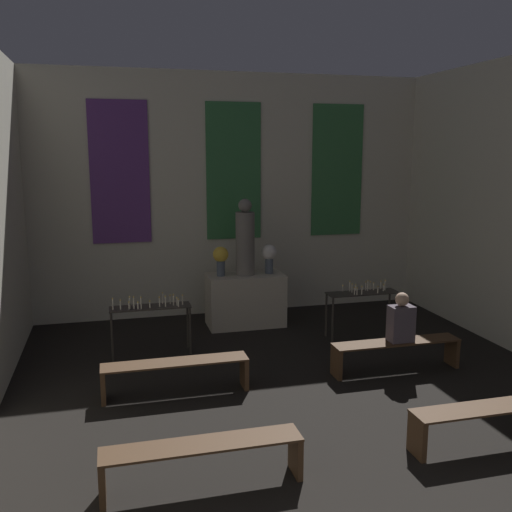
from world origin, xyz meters
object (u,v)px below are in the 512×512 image
at_px(altar, 245,300).
at_px(candle_rack_left, 151,313).
at_px(flower_vase_left, 221,258).
at_px(pew_second_right, 494,416).
at_px(statue, 245,240).
at_px(pew_back_left, 176,370).
at_px(pew_back_right, 396,349).
at_px(person_seated, 401,320).
at_px(candle_rack_right, 363,299).
at_px(flower_vase_right, 269,255).
at_px(pew_second_left, 203,455).

bearing_deg(altar, candle_rack_left, -147.66).
height_order(flower_vase_left, pew_second_right, flower_vase_left).
relative_size(statue, pew_back_left, 0.72).
relative_size(pew_back_right, person_seated, 2.65).
bearing_deg(candle_rack_right, person_seated, -95.22).
height_order(candle_rack_right, person_seated, person_seated).
distance_m(pew_second_right, pew_back_left, 3.98).
relative_size(flower_vase_right, candle_rack_left, 0.43).
height_order(flower_vase_left, pew_back_right, flower_vase_left).
distance_m(statue, pew_back_left, 3.49).
xyz_separation_m(flower_vase_left, flower_vase_right, (0.93, 0.00, 0.00)).
xyz_separation_m(pew_second_left, pew_second_right, (3.28, 0.00, 0.00)).
bearing_deg(altar, candle_rack_right, -32.08).
xyz_separation_m(pew_second_right, pew_back_right, (0.00, 2.25, 0.00)).
relative_size(statue, flower_vase_left, 2.59).
distance_m(flower_vase_right, candle_rack_right, 1.92).
relative_size(candle_rack_right, person_seated, 1.73).
bearing_deg(statue, person_seated, -58.77).
bearing_deg(flower_vase_left, pew_back_right, -53.11).
distance_m(candle_rack_left, pew_second_left, 3.91).
height_order(flower_vase_left, flower_vase_right, same).
distance_m(statue, flower_vase_right, 0.55).
distance_m(statue, candle_rack_left, 2.37).
height_order(flower_vase_right, pew_back_right, flower_vase_right).
bearing_deg(altar, pew_back_left, -120.35).
bearing_deg(pew_back_left, flower_vase_right, 53.11).
xyz_separation_m(altar, person_seated, (1.70, -2.80, 0.30)).
xyz_separation_m(altar, flower_vase_left, (-0.46, 0.00, 0.83)).
distance_m(altar, pew_back_right, 3.25).
bearing_deg(person_seated, flower_vase_right, 113.81).
bearing_deg(candle_rack_left, flower_vase_left, 40.21).
bearing_deg(pew_second_right, altar, 107.99).
bearing_deg(flower_vase_right, flower_vase_left, 180.00).
distance_m(candle_rack_right, pew_second_right, 3.91).
bearing_deg(pew_second_right, pew_second_left, 180.00).
bearing_deg(pew_second_right, statue, 107.99).
bearing_deg(pew_back_left, altar, 59.65).
relative_size(flower_vase_right, person_seated, 0.74).
bearing_deg(statue, pew_second_left, -107.99).
distance_m(pew_second_left, pew_back_left, 2.25).
bearing_deg(flower_vase_left, statue, -0.00).
bearing_deg(pew_back_left, candle_rack_right, 25.21).
height_order(flower_vase_left, pew_second_left, flower_vase_left).
distance_m(pew_back_right, person_seated, 0.46).
height_order(flower_vase_left, person_seated, flower_vase_left).
relative_size(flower_vase_left, pew_back_left, 0.28).
bearing_deg(pew_second_right, person_seated, 88.51).
bearing_deg(pew_second_left, person_seated, 33.98).
relative_size(pew_second_left, pew_back_left, 1.00).
distance_m(candle_rack_left, pew_back_right, 3.86).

